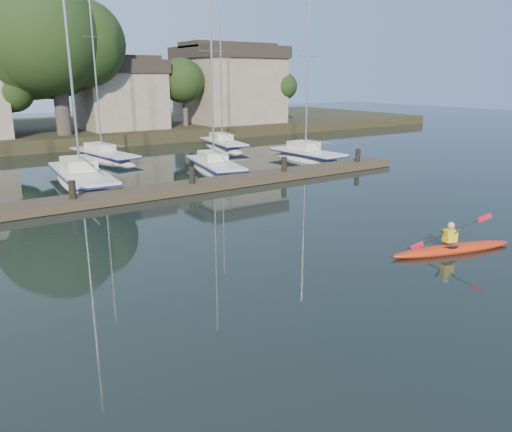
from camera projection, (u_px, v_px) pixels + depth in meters
ground at (337, 300)px, 13.10m from camera, size 160.00×160.00×0.00m
kayak at (452, 247)px, 16.67m from camera, size 4.65×1.89×1.49m
dock at (137, 194)px, 24.17m from camera, size 34.00×2.00×1.80m
sailboat_2 at (83, 187)px, 27.60m from camera, size 3.02×10.01×16.33m
sailboat_3 at (215, 174)px, 31.21m from camera, size 3.53×7.96×12.43m
sailboat_4 at (307, 162)px, 35.46m from camera, size 2.47×7.32×12.30m
sailboat_6 at (104, 161)px, 35.74m from camera, size 3.23×9.11×14.20m
sailboat_7 at (223, 150)px, 41.39m from camera, size 3.37×7.98×12.48m
shore at (43, 105)px, 45.11m from camera, size 90.00×25.25×12.75m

